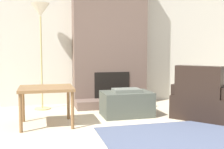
{
  "coord_description": "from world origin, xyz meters",
  "views": [
    {
      "loc": [
        -1.33,
        -2.58,
        1.07
      ],
      "look_at": [
        0.0,
        2.57,
        0.6
      ],
      "focal_mm": 45.0,
      "sensor_mm": 36.0,
      "label": 1
    }
  ],
  "objects_px": {
    "ottoman": "(127,103)",
    "armchair": "(204,102)",
    "floor_lamp_left": "(40,18)",
    "side_table": "(46,92)"
  },
  "relations": [
    {
      "from": "ottoman",
      "to": "armchair",
      "type": "height_order",
      "value": "armchair"
    },
    {
      "from": "side_table",
      "to": "armchair",
      "type": "bearing_deg",
      "value": -3.64
    },
    {
      "from": "ottoman",
      "to": "floor_lamp_left",
      "type": "relative_size",
      "value": 0.42
    },
    {
      "from": "ottoman",
      "to": "floor_lamp_left",
      "type": "xyz_separation_m",
      "value": [
        -1.32,
        0.88,
        1.42
      ]
    },
    {
      "from": "ottoman",
      "to": "armchair",
      "type": "xyz_separation_m",
      "value": [
        1.14,
        -0.42,
        0.05
      ]
    },
    {
      "from": "side_table",
      "to": "floor_lamp_left",
      "type": "bearing_deg",
      "value": 92.56
    },
    {
      "from": "floor_lamp_left",
      "to": "ottoman",
      "type": "bearing_deg",
      "value": -33.68
    },
    {
      "from": "side_table",
      "to": "floor_lamp_left",
      "type": "relative_size",
      "value": 0.4
    },
    {
      "from": "side_table",
      "to": "ottoman",
      "type": "bearing_deg",
      "value": 12.01
    },
    {
      "from": "armchair",
      "to": "floor_lamp_left",
      "type": "relative_size",
      "value": 0.65
    }
  ]
}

